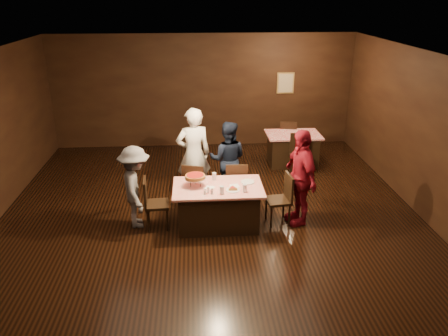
{
  "coord_description": "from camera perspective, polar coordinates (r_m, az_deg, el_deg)",
  "views": [
    {
      "loc": [
        -0.26,
        -6.57,
        4.02
      ],
      "look_at": [
        0.25,
        0.79,
        1.0
      ],
      "focal_mm": 35.0,
      "sensor_mm": 36.0,
      "label": 1
    }
  ],
  "objects": [
    {
      "name": "room",
      "position": [
        6.84,
        -1.64,
        6.3
      ],
      "size": [
        10.0,
        10.04,
        3.02
      ],
      "color": "black",
      "rests_on": "ground"
    },
    {
      "name": "main_table",
      "position": [
        7.95,
        -0.78,
        -4.95
      ],
      "size": [
        1.6,
        1.0,
        0.77
      ],
      "primitive_type": "cube",
      "color": "red",
      "rests_on": "ground"
    },
    {
      "name": "back_table",
      "position": [
        10.89,
        8.94,
        2.49
      ],
      "size": [
        1.3,
        0.9,
        0.77
      ],
      "primitive_type": "cube",
      "color": "red",
      "rests_on": "ground"
    },
    {
      "name": "chair_far_left",
      "position": [
        8.57,
        -3.75,
        -2.2
      ],
      "size": [
        0.51,
        0.51,
        0.95
      ],
      "primitive_type": "cube",
      "rotation": [
        0.0,
        0.0,
        2.89
      ],
      "color": "black",
      "rests_on": "ground"
    },
    {
      "name": "chair_far_right",
      "position": [
        8.61,
        1.59,
        -2.05
      ],
      "size": [
        0.43,
        0.43,
        0.95
      ],
      "primitive_type": "cube",
      "rotation": [
        0.0,
        0.0,
        3.11
      ],
      "color": "black",
      "rests_on": "ground"
    },
    {
      "name": "chair_end_left",
      "position": [
        7.93,
        -8.78,
        -4.57
      ],
      "size": [
        0.45,
        0.45,
        0.95
      ],
      "primitive_type": "cube",
      "rotation": [
        0.0,
        0.0,
        1.63
      ],
      "color": "black",
      "rests_on": "ground"
    },
    {
      "name": "chair_end_right",
      "position": [
        8.03,
        7.09,
        -4.09
      ],
      "size": [
        0.47,
        0.47,
        0.95
      ],
      "primitive_type": "cube",
      "rotation": [
        0.0,
        0.0,
        -1.45
      ],
      "color": "black",
      "rests_on": "ground"
    },
    {
      "name": "chair_back_near",
      "position": [
        10.22,
        9.8,
        1.63
      ],
      "size": [
        0.47,
        0.47,
        0.95
      ],
      "primitive_type": "cube",
      "rotation": [
        0.0,
        0.0,
        -0.12
      ],
      "color": "black",
      "rests_on": "ground"
    },
    {
      "name": "chair_back_far",
      "position": [
        11.41,
        8.32,
        3.93
      ],
      "size": [
        0.5,
        0.5,
        0.95
      ],
      "primitive_type": "cube",
      "rotation": [
        0.0,
        0.0,
        2.93
      ],
      "color": "black",
      "rests_on": "ground"
    },
    {
      "name": "diner_white_jacket",
      "position": [
        8.77,
        -4.0,
        1.79
      ],
      "size": [
        0.78,
        0.59,
        1.92
      ],
      "primitive_type": "imported",
      "rotation": [
        0.0,
        0.0,
        3.35
      ],
      "color": "white",
      "rests_on": "ground"
    },
    {
      "name": "diner_navy_hoodie",
      "position": [
        8.94,
        0.49,
        1.15
      ],
      "size": [
        0.87,
        0.73,
        1.6
      ],
      "primitive_type": "imported",
      "rotation": [
        0.0,
        0.0,
        2.96
      ],
      "color": "black",
      "rests_on": "ground"
    },
    {
      "name": "diner_grey_knit",
      "position": [
        7.94,
        -11.48,
        -2.47
      ],
      "size": [
        0.74,
        1.07,
        1.52
      ],
      "primitive_type": "imported",
      "rotation": [
        0.0,
        0.0,
        1.77
      ],
      "color": "slate",
      "rests_on": "ground"
    },
    {
      "name": "diner_red_shirt",
      "position": [
        7.96,
        9.92,
        -1.19
      ],
      "size": [
        0.65,
        1.12,
        1.8
      ],
      "primitive_type": "imported",
      "rotation": [
        0.0,
        0.0,
        -1.35
      ],
      "color": "maroon",
      "rests_on": "ground"
    },
    {
      "name": "pizza_stand",
      "position": [
        7.74,
        -3.79,
        -1.14
      ],
      "size": [
        0.38,
        0.38,
        0.22
      ],
      "color": "black",
      "rests_on": "main_table"
    },
    {
      "name": "plate_with_slice",
      "position": [
        7.62,
        1.16,
        -2.77
      ],
      "size": [
        0.25,
        0.25,
        0.06
      ],
      "color": "white",
      "rests_on": "main_table"
    },
    {
      "name": "plate_empty",
      "position": [
        7.96,
        3.1,
        -1.81
      ],
      "size": [
        0.25,
        0.25,
        0.01
      ],
      "primitive_type": "cylinder",
      "color": "white",
      "rests_on": "main_table"
    },
    {
      "name": "glass_front_left",
      "position": [
        7.48,
        -0.29,
        -2.89
      ],
      "size": [
        0.08,
        0.08,
        0.14
      ],
      "primitive_type": "cylinder",
      "color": "silver",
      "rests_on": "main_table"
    },
    {
      "name": "glass_front_right",
      "position": [
        7.56,
        2.72,
        -2.64
      ],
      "size": [
        0.08,
        0.08,
        0.14
      ],
      "primitive_type": "cylinder",
      "color": "silver",
      "rests_on": "main_table"
    },
    {
      "name": "glass_back",
      "position": [
        8.02,
        -1.28,
        -1.09
      ],
      "size": [
        0.08,
        0.08,
        0.14
      ],
      "primitive_type": "cylinder",
      "color": "silver",
      "rests_on": "main_table"
    },
    {
      "name": "condiments",
      "position": [
        7.49,
        -2.05,
        -3.03
      ],
      "size": [
        0.17,
        0.1,
        0.09
      ],
      "color": "silver",
      "rests_on": "main_table"
    },
    {
      "name": "napkin_center",
      "position": [
        7.8,
        1.4,
        -2.34
      ],
      "size": [
        0.19,
        0.19,
        0.01
      ],
      "primitive_type": "cube",
      "rotation": [
        0.0,
        0.0,
        0.21
      ],
      "color": "white",
      "rests_on": "main_table"
    },
    {
      "name": "napkin_left",
      "position": [
        7.72,
        -1.89,
        -2.6
      ],
      "size": [
        0.21,
        0.21,
        0.01
      ],
      "primitive_type": "cube",
      "rotation": [
        0.0,
        0.0,
        -0.35
      ],
      "color": "white",
      "rests_on": "main_table"
    }
  ]
}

